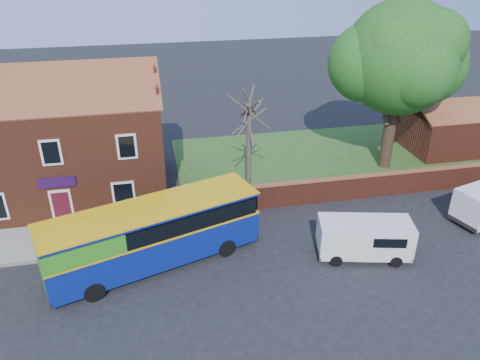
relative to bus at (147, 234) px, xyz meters
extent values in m
plane|color=black|center=(2.30, -2.66, -1.86)|extent=(120.00, 120.00, 0.00)
cube|color=gray|center=(-4.70, 3.09, -1.80)|extent=(18.00, 3.50, 0.12)
cube|color=slate|center=(-4.70, 1.34, -1.79)|extent=(18.00, 0.15, 0.14)
cube|color=#426B28|center=(15.30, 10.34, -1.84)|extent=(26.00, 12.00, 0.04)
cube|color=brown|center=(-4.70, 8.84, 1.39)|extent=(12.00, 8.00, 6.50)
cube|color=brown|center=(-4.70, 6.84, 5.64)|extent=(12.30, 4.08, 2.16)
cube|color=brown|center=(-4.70, 10.84, 5.64)|extent=(12.30, 4.08, 2.16)
cube|color=black|center=(-4.70, 4.81, 2.74)|extent=(1.10, 0.06, 1.50)
cube|color=#4C0F19|center=(-4.70, 4.79, -0.76)|extent=(0.95, 0.04, 2.10)
cube|color=silver|center=(-4.70, 4.81, -0.71)|extent=(1.20, 0.06, 2.30)
cube|color=#2A0D3A|center=(-4.70, 4.78, 0.94)|extent=(2.00, 0.06, 0.60)
cube|color=maroon|center=(15.30, 4.34, -1.11)|extent=(22.00, 0.30, 1.50)
cube|color=brown|center=(15.30, 4.34, -0.31)|extent=(22.00, 0.38, 0.10)
cube|color=maroon|center=(24.30, 10.34, -0.36)|extent=(8.00, 5.00, 3.00)
cube|color=brown|center=(24.30, 9.09, 1.69)|extent=(8.20, 2.56, 1.24)
cube|color=brown|center=(24.30, 11.59, 1.69)|extent=(8.20, 2.56, 1.24)
cube|color=navy|center=(0.33, 0.11, -0.63)|extent=(11.06, 5.91, 1.71)
cube|color=#DF9E0B|center=(0.33, 0.11, 0.22)|extent=(11.08, 5.94, 0.10)
cube|color=black|center=(0.33, 0.11, 0.74)|extent=(10.66, 5.80, 0.86)
cube|color=#37921F|center=(-3.04, -1.00, 0.74)|extent=(4.33, 3.73, 0.91)
cube|color=navy|center=(0.33, 0.11, 1.31)|extent=(11.06, 5.91, 0.14)
cube|color=#DF9E0B|center=(0.33, 0.11, 1.39)|extent=(11.11, 5.96, 0.06)
cylinder|color=black|center=(-2.54, -2.17, -1.38)|extent=(1.01, 0.57, 0.97)
cylinder|color=black|center=(-3.33, 0.24, -1.38)|extent=(1.01, 0.57, 0.97)
cylinder|color=black|center=(4.00, -0.02, -1.38)|extent=(1.01, 0.57, 0.97)
cylinder|color=black|center=(3.21, 2.39, -1.38)|extent=(1.01, 0.57, 0.97)
cube|color=silver|center=(10.97, -1.48, -0.69)|extent=(5.02, 2.91, 1.79)
cube|color=black|center=(13.04, -1.96, -0.40)|extent=(0.44, 1.58, 0.71)
cube|color=black|center=(13.23, -2.01, -1.49)|extent=(0.53, 1.86, 0.23)
cylinder|color=black|center=(9.30, -1.99, -1.55)|extent=(0.66, 0.36, 0.62)
cylinder|color=black|center=(9.70, -0.27, -1.55)|extent=(0.66, 0.36, 0.62)
cylinder|color=black|center=(12.24, -2.68, -1.55)|extent=(0.66, 0.36, 0.62)
cylinder|color=black|center=(12.64, -0.96, -1.55)|extent=(0.66, 0.36, 0.62)
cylinder|color=black|center=(18.20, 0.86, -1.54)|extent=(0.69, 0.39, 0.66)
cylinder|color=black|center=(17.24, 8.38, 0.56)|extent=(0.84, 0.84, 4.84)
sphere|color=#2E7D27|center=(17.24, 8.38, 6.03)|extent=(7.58, 7.58, 7.58)
sphere|color=#2E7D27|center=(19.45, 8.80, 5.40)|extent=(5.47, 5.47, 5.47)
sphere|color=#2E7D27|center=(15.24, 9.01, 5.61)|extent=(5.26, 5.26, 5.26)
cylinder|color=#4C4238|center=(6.62, 6.49, 1.21)|extent=(0.35, 0.35, 6.16)
cylinder|color=#4C4238|center=(6.62, 6.49, 3.41)|extent=(0.36, 3.00, 2.42)
cylinder|color=#4C4238|center=(6.62, 6.49, 3.19)|extent=(1.57, 2.22, 2.21)
cylinder|color=#4C4238|center=(6.62, 6.49, 3.63)|extent=(2.52, 1.16, 2.45)
camera|label=1|loc=(0.64, -19.79, 13.02)|focal=35.00mm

